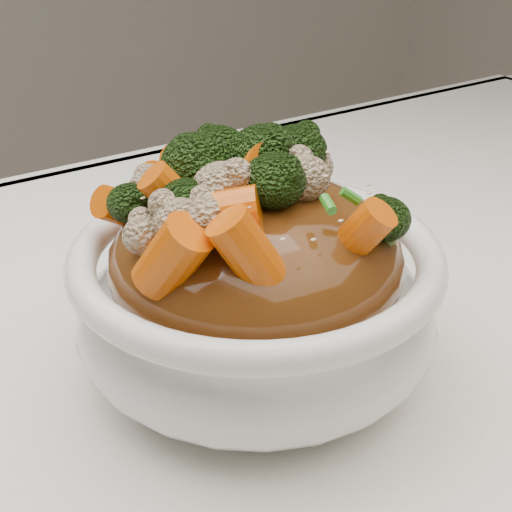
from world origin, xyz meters
TOP-DOWN VIEW (x-y plane):
  - tablecloth at (0.00, 0.00)m, footprint 1.20×0.80m
  - bowl at (-0.05, 0.04)m, footprint 0.26×0.26m
  - sauce_base at (-0.05, 0.04)m, footprint 0.20×0.20m
  - carrots at (-0.05, 0.04)m, footprint 0.20×0.20m
  - broccoli at (-0.05, 0.04)m, footprint 0.20×0.20m
  - cauliflower at (-0.05, 0.04)m, footprint 0.20×0.20m
  - scallions at (-0.05, 0.04)m, footprint 0.15×0.15m
  - sesame_seeds at (-0.05, 0.04)m, footprint 0.18×0.18m

SIDE VIEW (x-z plane):
  - tablecloth at x=0.00m, z-range 0.71..0.75m
  - bowl at x=-0.05m, z-range 0.75..0.83m
  - sauce_base at x=-0.05m, z-range 0.77..0.86m
  - cauliflower at x=-0.05m, z-range 0.86..0.89m
  - broccoli at x=-0.05m, z-range 0.86..0.90m
  - carrots at x=-0.05m, z-range 0.85..0.90m
  - scallions at x=-0.05m, z-range 0.87..0.89m
  - sesame_seeds at x=-0.05m, z-range 0.87..0.88m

